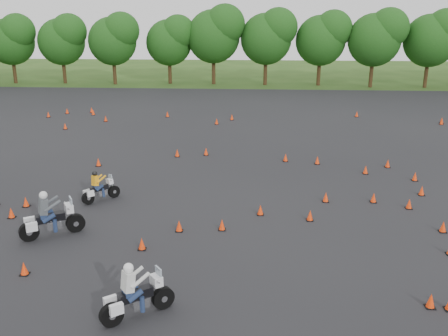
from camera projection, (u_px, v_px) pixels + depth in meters
name	position (u px, v px, depth m)	size (l,w,h in m)	color
ground	(218.00, 223.00, 21.40)	(140.00, 140.00, 0.00)	#2D5119
asphalt_pad	(226.00, 178.00, 27.10)	(62.00, 62.00, 0.00)	black
treeline	(281.00, 50.00, 53.26)	(86.67, 32.51, 10.07)	#1A4714
traffic_cones	(221.00, 178.00, 26.40)	(36.07, 32.80, 0.45)	#FF3A0A
rider_grey	(51.00, 213.00, 19.88)	(2.57, 0.79, 1.99)	#474B4F
rider_yellow	(101.00, 186.00, 23.60)	(1.95, 0.60, 1.50)	orange
rider_white	(137.00, 290.00, 14.64)	(2.35, 0.72, 1.82)	silver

